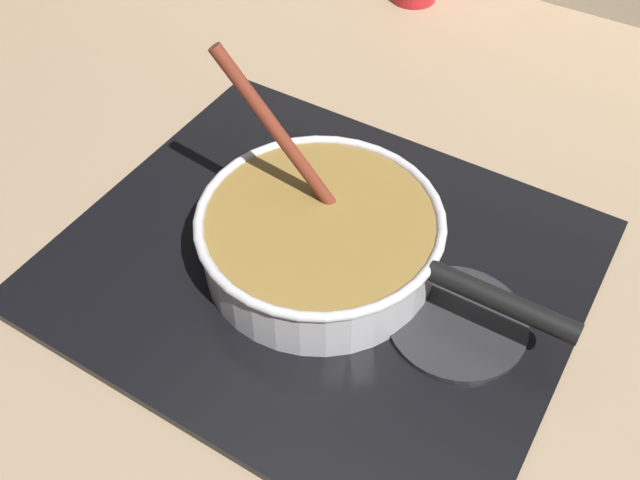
# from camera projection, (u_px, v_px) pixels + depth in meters

# --- Properties ---
(ground) EXTENTS (2.40, 1.60, 0.04)m
(ground) POSITION_uv_depth(u_px,v_px,m) (304.00, 340.00, 0.76)
(ground) COLOR #9E8466
(hob_plate) EXTENTS (0.56, 0.48, 0.01)m
(hob_plate) POSITION_uv_depth(u_px,v_px,m) (320.00, 264.00, 0.80)
(hob_plate) COLOR black
(hob_plate) RESTS_ON ground
(burner_ring) EXTENTS (0.20, 0.20, 0.01)m
(burner_ring) POSITION_uv_depth(u_px,v_px,m) (320.00, 258.00, 0.79)
(burner_ring) COLOR #592D0C
(burner_ring) RESTS_ON hob_plate
(spare_burner) EXTENTS (0.15, 0.15, 0.01)m
(spare_burner) POSITION_uv_depth(u_px,v_px,m) (457.00, 321.00, 0.73)
(spare_burner) COLOR #262628
(spare_burner) RESTS_ON hob_plate
(cooking_pan) EXTENTS (0.41, 0.27, 0.24)m
(cooking_pan) POSITION_uv_depth(u_px,v_px,m) (321.00, 237.00, 0.77)
(cooking_pan) COLOR silver
(cooking_pan) RESTS_ON hob_plate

